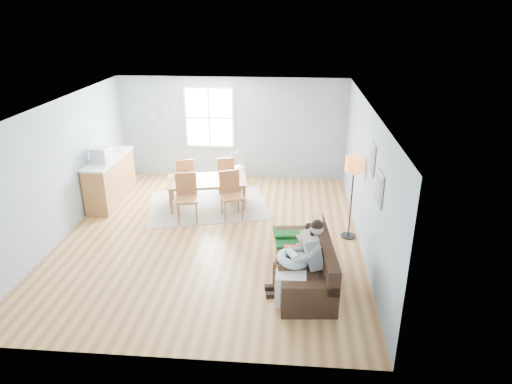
# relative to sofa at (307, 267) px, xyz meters

# --- Properties ---
(room) EXTENTS (8.40, 9.40, 3.90)m
(room) POSITION_rel_sofa_xyz_m (-1.92, 1.52, 2.13)
(room) COLOR #985E36
(window) EXTENTS (1.32, 0.08, 1.62)m
(window) POSITION_rel_sofa_xyz_m (-2.52, 4.99, 1.36)
(window) COLOR white
(window) RESTS_ON room
(pictures) EXTENTS (0.05, 1.34, 0.74)m
(pictures) POSITION_rel_sofa_xyz_m (1.05, 0.47, 1.56)
(pictures) COLOR white
(pictures) RESTS_ON room
(wall_plates) EXTENTS (0.67, 0.02, 0.66)m
(wall_plates) POSITION_rel_sofa_xyz_m (-3.92, 4.99, 1.54)
(wall_plates) COLOR #8DA1AA
(wall_plates) RESTS_ON room
(sofa) EXTENTS (1.03, 2.08, 0.82)m
(sofa) POSITION_rel_sofa_xyz_m (0.00, 0.00, 0.00)
(sofa) COLOR black
(sofa) RESTS_ON room
(green_throw) EXTENTS (1.02, 0.91, 0.04)m
(green_throw) POSITION_rel_sofa_xyz_m (-0.13, 0.66, 0.23)
(green_throw) COLOR #124F22
(green_throw) RESTS_ON sofa
(beige_pillow) EXTENTS (0.15, 0.50, 0.50)m
(beige_pillow) POSITION_rel_sofa_xyz_m (0.17, 0.54, 0.46)
(beige_pillow) COLOR #BBA98E
(beige_pillow) RESTS_ON sofa
(father) EXTENTS (0.96, 0.51, 1.31)m
(father) POSITION_rel_sofa_xyz_m (-0.10, -0.30, 0.41)
(father) COLOR gray
(father) RESTS_ON sofa
(nursing_pillow) EXTENTS (0.57, 0.55, 0.21)m
(nursing_pillow) POSITION_rel_sofa_xyz_m (-0.26, -0.31, 0.34)
(nursing_pillow) COLOR #CAEBFD
(nursing_pillow) RESTS_ON father
(infant) EXTENTS (0.22, 0.35, 0.13)m
(infant) POSITION_rel_sofa_xyz_m (-0.27, -0.28, 0.42)
(infant) COLOR silver
(infant) RESTS_ON nursing_pillow
(toddler) EXTENTS (0.53, 0.26, 0.83)m
(toddler) POSITION_rel_sofa_xyz_m (-0.09, 0.18, 0.41)
(toddler) COLOR silver
(toddler) RESTS_ON sofa
(floor_lamp) EXTENTS (0.35, 0.35, 1.72)m
(floor_lamp) POSITION_rel_sofa_xyz_m (0.88, 1.73, 1.13)
(floor_lamp) COLOR black
(floor_lamp) RESTS_ON room
(storage_cube) EXTENTS (0.49, 0.44, 0.53)m
(storage_cube) POSITION_rel_sofa_xyz_m (-0.28, -0.57, -0.02)
(storage_cube) COLOR silver
(storage_cube) RESTS_ON room
(rug) EXTENTS (3.14, 2.67, 0.01)m
(rug) POSITION_rel_sofa_xyz_m (-2.27, 3.03, -0.28)
(rug) COLOR #A49F96
(rug) RESTS_ON room
(dining_table) EXTENTS (2.00, 1.38, 0.64)m
(dining_table) POSITION_rel_sofa_xyz_m (-2.27, 3.03, 0.03)
(dining_table) COLOR olive
(dining_table) RESTS_ON rug
(chair_sw) EXTENTS (0.57, 0.57, 1.05)m
(chair_sw) POSITION_rel_sofa_xyz_m (-2.58, 2.27, 0.32)
(chair_sw) COLOR brown
(chair_sw) RESTS_ON rug
(chair_se) EXTENTS (0.61, 0.61, 1.05)m
(chair_se) POSITION_rel_sofa_xyz_m (-1.64, 2.51, 0.32)
(chair_se) COLOR brown
(chair_se) RESTS_ON rug
(chair_nw) EXTENTS (0.55, 0.55, 0.98)m
(chair_nw) POSITION_rel_sofa_xyz_m (-2.91, 3.56, 0.27)
(chair_nw) COLOR brown
(chair_nw) RESTS_ON rug
(chair_ne) EXTENTS (0.56, 0.56, 0.97)m
(chair_ne) POSITION_rel_sofa_xyz_m (-1.96, 3.81, 0.27)
(chair_ne) COLOR brown
(chair_ne) RESTS_ON rug
(counter) EXTENTS (0.57, 1.95, 1.09)m
(counter) POSITION_rel_sofa_xyz_m (-4.62, 3.14, 0.26)
(counter) COLOR olive
(counter) RESTS_ON room
(monitor) EXTENTS (0.41, 0.39, 0.35)m
(monitor) POSITION_rel_sofa_xyz_m (-4.60, 2.77, 0.98)
(monitor) COLOR #B6B5BB
(monitor) RESTS_ON counter
(baby_swing) EXTENTS (1.07, 1.08, 0.88)m
(baby_swing) POSITION_rel_sofa_xyz_m (-1.71, 4.60, 0.10)
(baby_swing) COLOR #B6B5BB
(baby_swing) RESTS_ON room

